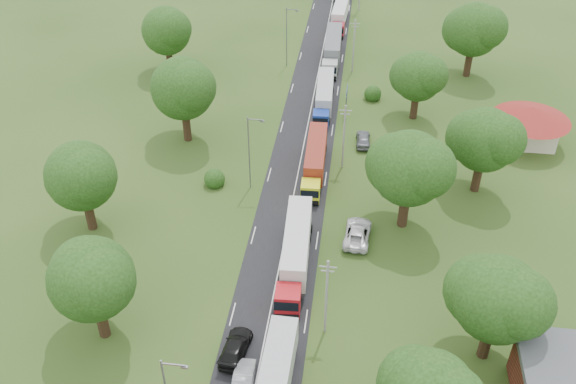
# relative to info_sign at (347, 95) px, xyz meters

# --- Properties ---
(ground) EXTENTS (260.00, 260.00, 0.00)m
(ground) POSITION_rel_info_sign_xyz_m (-5.20, -35.00, -3.00)
(ground) COLOR #274115
(ground) RESTS_ON ground
(road) EXTENTS (8.00, 200.00, 0.04)m
(road) POSITION_rel_info_sign_xyz_m (-5.20, -15.00, -3.00)
(road) COLOR black
(road) RESTS_ON ground
(info_sign) EXTENTS (0.12, 3.10, 4.10)m
(info_sign) POSITION_rel_info_sign_xyz_m (0.00, 0.00, 0.00)
(info_sign) COLOR slate
(info_sign) RESTS_ON ground
(pole_1) EXTENTS (1.60, 0.24, 9.00)m
(pole_1) POSITION_rel_info_sign_xyz_m (0.30, -42.00, 1.68)
(pole_1) COLOR gray
(pole_1) RESTS_ON ground
(pole_2) EXTENTS (1.60, 0.24, 9.00)m
(pole_2) POSITION_rel_info_sign_xyz_m (0.30, -14.00, 1.68)
(pole_2) COLOR gray
(pole_2) RESTS_ON ground
(pole_3) EXTENTS (1.60, 0.24, 9.00)m
(pole_3) POSITION_rel_info_sign_xyz_m (0.30, 14.00, 1.68)
(pole_3) COLOR gray
(pole_3) RESTS_ON ground
(lamp_1) EXTENTS (2.03, 0.22, 10.00)m
(lamp_1) POSITION_rel_info_sign_xyz_m (-10.55, -20.00, 2.55)
(lamp_1) COLOR slate
(lamp_1) RESTS_ON ground
(lamp_2) EXTENTS (2.03, 0.22, 10.00)m
(lamp_2) POSITION_rel_info_sign_xyz_m (-10.55, 15.00, 2.55)
(lamp_2) COLOR slate
(lamp_2) RESTS_ON ground
(tree_3) EXTENTS (8.80, 8.80, 11.07)m
(tree_3) POSITION_rel_info_sign_xyz_m (14.79, -42.84, 4.22)
(tree_3) COLOR #382616
(tree_3) RESTS_ON ground
(tree_4) EXTENTS (9.60, 9.60, 12.05)m
(tree_4) POSITION_rel_info_sign_xyz_m (7.79, -24.83, 4.85)
(tree_4) COLOR #382616
(tree_4) RESTS_ON ground
(tree_5) EXTENTS (8.80, 8.80, 11.07)m
(tree_5) POSITION_rel_info_sign_xyz_m (16.79, -16.84, 4.22)
(tree_5) COLOR #382616
(tree_5) RESTS_ON ground
(tree_6) EXTENTS (8.00, 8.00, 10.10)m
(tree_6) POSITION_rel_info_sign_xyz_m (9.79, 0.14, 3.59)
(tree_6) COLOR #382616
(tree_6) RESTS_ON ground
(tree_7) EXTENTS (9.60, 9.60, 12.05)m
(tree_7) POSITION_rel_info_sign_xyz_m (18.79, 15.17, 4.85)
(tree_7) COLOR #382616
(tree_7) RESTS_ON ground
(tree_10) EXTENTS (8.80, 8.80, 11.07)m
(tree_10) POSITION_rel_info_sign_xyz_m (-20.21, -44.84, 4.22)
(tree_10) COLOR #382616
(tree_10) RESTS_ON ground
(tree_11) EXTENTS (8.80, 8.80, 11.07)m
(tree_11) POSITION_rel_info_sign_xyz_m (-27.21, -29.84, 4.22)
(tree_11) COLOR #382616
(tree_11) RESTS_ON ground
(tree_12) EXTENTS (9.60, 9.60, 12.05)m
(tree_12) POSITION_rel_info_sign_xyz_m (-21.21, -9.83, 4.85)
(tree_12) COLOR #382616
(tree_12) RESTS_ON ground
(tree_13) EXTENTS (8.80, 8.80, 11.07)m
(tree_13) POSITION_rel_info_sign_xyz_m (-29.21, 10.16, 4.22)
(tree_13) COLOR #382616
(tree_13) RESTS_ON ground
(house_brick) EXTENTS (8.60, 6.60, 5.20)m
(house_brick) POSITION_rel_info_sign_xyz_m (20.80, -47.00, -0.35)
(house_brick) COLOR maroon
(house_brick) RESTS_ON ground
(house_cream) EXTENTS (10.08, 10.08, 5.80)m
(house_cream) POSITION_rel_info_sign_xyz_m (24.80, -5.00, 0.64)
(house_cream) COLOR beige
(house_cream) RESTS_ON ground
(truck_1) EXTENTS (3.09, 14.94, 4.13)m
(truck_1) POSITION_rel_info_sign_xyz_m (-3.48, -33.55, -0.81)
(truck_1) COLOR #B0141B
(truck_1) RESTS_ON ground
(truck_2) EXTENTS (2.60, 13.63, 3.77)m
(truck_2) POSITION_rel_info_sign_xyz_m (-3.08, -15.91, -1.00)
(truck_2) COLOR yellow
(truck_2) RESTS_ON ground
(truck_3) EXTENTS (2.70, 13.49, 3.73)m
(truck_3) POSITION_rel_info_sign_xyz_m (-3.31, 1.08, -1.02)
(truck_3) COLOR navy
(truck_3) RESTS_ON ground
(truck_4) EXTENTS (2.86, 14.90, 4.13)m
(truck_4) POSITION_rel_info_sign_xyz_m (-3.27, 17.69, -0.81)
(truck_4) COLOR #AFAFAF
(truck_4) RESTS_ON ground
(truck_5) EXTENTS (2.82, 13.70, 3.79)m
(truck_5) POSITION_rel_info_sign_xyz_m (-3.00, 33.73, -0.99)
(truck_5) COLOR maroon
(truck_5) RESTS_ON ground
(car_lane_mid) EXTENTS (1.90, 4.92, 1.60)m
(car_lane_mid) POSITION_rel_info_sign_xyz_m (-6.20, -49.11, -2.20)
(car_lane_mid) COLOR #9B9EA2
(car_lane_mid) RESTS_ON ground
(car_lane_rear) EXTENTS (2.75, 5.55, 1.55)m
(car_lane_rear) POSITION_rel_info_sign_xyz_m (-7.56, -45.63, -2.23)
(car_lane_rear) COLOR black
(car_lane_rear) RESTS_ON ground
(car_verge_near) EXTENTS (3.21, 6.22, 1.68)m
(car_verge_near) POSITION_rel_info_sign_xyz_m (2.80, -28.14, -2.16)
(car_verge_near) COLOR silver
(car_verge_near) RESTS_ON ground
(car_verge_far) EXTENTS (2.04, 4.71, 1.58)m
(car_verge_far) POSITION_rel_info_sign_xyz_m (2.80, -8.12, -2.21)
(car_verge_far) COLOR slate
(car_verge_far) RESTS_ON ground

